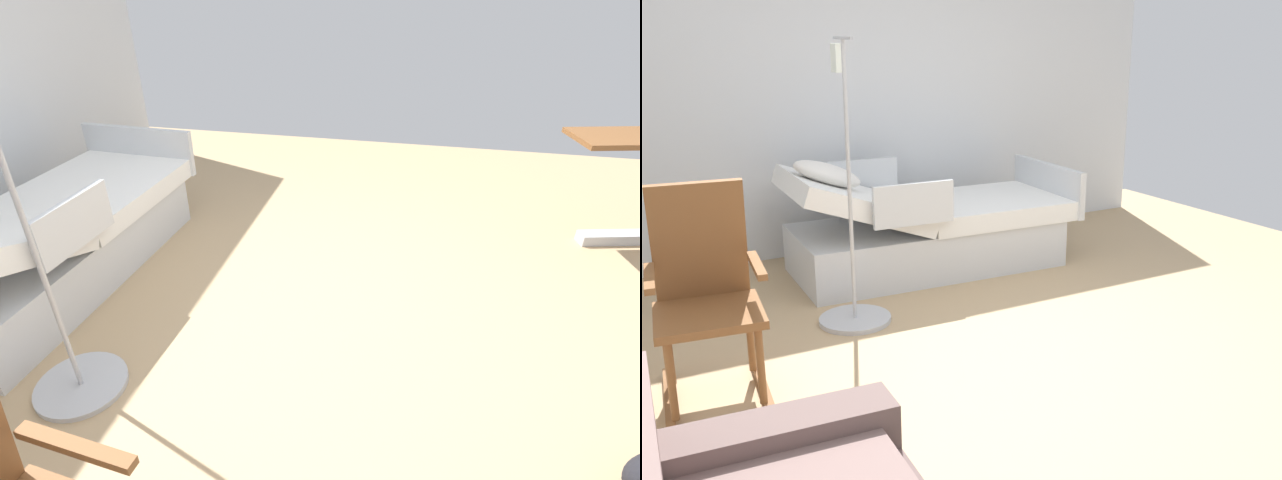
# 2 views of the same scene
# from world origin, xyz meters

# --- Properties ---
(ground_plane) EXTENTS (6.51, 6.51, 0.00)m
(ground_plane) POSITION_xyz_m (0.00, 0.00, 0.00)
(ground_plane) COLOR tan
(hospital_bed) EXTENTS (1.07, 2.15, 0.93)m
(hospital_bed) POSITION_xyz_m (1.83, -0.03, 0.29)
(hospital_bed) COLOR silver
(hospital_bed) RESTS_ON ground
(overbed_table) EXTENTS (0.88, 0.58, 0.84)m
(overbed_table) POSITION_xyz_m (-1.94, -1.27, 0.53)
(overbed_table) COLOR #B2B5BA
(overbed_table) RESTS_ON ground
(iv_pole) EXTENTS (0.44, 0.44, 1.69)m
(iv_pole) POSITION_xyz_m (1.10, 0.82, 0.25)
(iv_pole) COLOR #B2B5BA
(iv_pole) RESTS_ON ground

